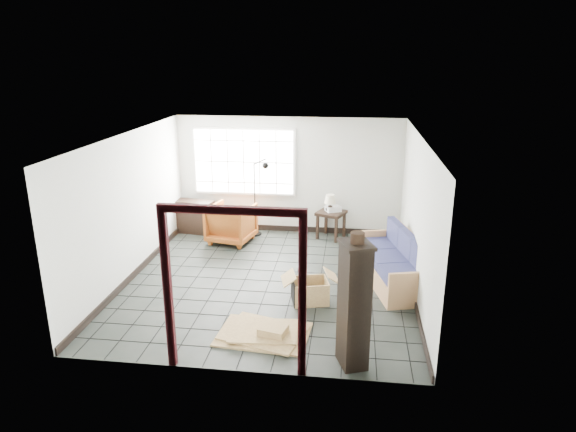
# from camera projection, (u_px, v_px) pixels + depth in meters

# --- Properties ---
(ground) EXTENTS (5.50, 5.50, 0.00)m
(ground) POSITION_uv_depth(u_px,v_px,m) (270.00, 281.00, 9.20)
(ground) COLOR black
(ground) RESTS_ON ground
(room_shell) EXTENTS (5.02, 5.52, 2.61)m
(room_shell) POSITION_uv_depth(u_px,v_px,m) (269.00, 190.00, 8.72)
(room_shell) COLOR silver
(room_shell) RESTS_ON ground
(window_panel) EXTENTS (2.32, 0.08, 1.52)m
(window_panel) POSITION_uv_depth(u_px,v_px,m) (244.00, 162.00, 11.39)
(window_panel) COLOR silver
(window_panel) RESTS_ON ground
(doorway_trim) EXTENTS (1.80, 0.08, 2.20)m
(doorway_trim) POSITION_uv_depth(u_px,v_px,m) (233.00, 271.00, 6.23)
(doorway_trim) COLOR #350C10
(doorway_trim) RESTS_ON ground
(futon_sofa) EXTENTS (1.28, 2.20, 0.92)m
(futon_sofa) POSITION_uv_depth(u_px,v_px,m) (395.00, 264.00, 9.08)
(futon_sofa) COLOR #AE734E
(futon_sofa) RESTS_ON ground
(armchair) EXTENTS (1.03, 0.99, 0.91)m
(armchair) POSITION_uv_depth(u_px,v_px,m) (231.00, 222.00, 11.00)
(armchair) COLOR #8C3D14
(armchair) RESTS_ON ground
(side_table) EXTENTS (0.72, 0.72, 0.61)m
(side_table) POSITION_uv_depth(u_px,v_px,m) (331.00, 216.00, 11.20)
(side_table) COLOR black
(side_table) RESTS_ON ground
(table_lamp) EXTENTS (0.28, 0.28, 0.39)m
(table_lamp) POSITION_uv_depth(u_px,v_px,m) (330.00, 200.00, 11.07)
(table_lamp) COLOR black
(table_lamp) RESTS_ON side_table
(projector) EXTENTS (0.38, 0.35, 0.11)m
(projector) POSITION_uv_depth(u_px,v_px,m) (333.00, 209.00, 11.18)
(projector) COLOR silver
(projector) RESTS_ON side_table
(floor_lamp) EXTENTS (0.50, 0.31, 1.75)m
(floor_lamp) POSITION_uv_depth(u_px,v_px,m) (260.00, 195.00, 11.23)
(floor_lamp) COLOR black
(floor_lamp) RESTS_ON ground
(console_shelf) EXTENTS (1.00, 0.52, 0.74)m
(console_shelf) POSITION_uv_depth(u_px,v_px,m) (193.00, 216.00, 11.62)
(console_shelf) COLOR black
(console_shelf) RESTS_ON ground
(tall_shelf) EXTENTS (0.49, 0.56, 1.70)m
(tall_shelf) POSITION_uv_depth(u_px,v_px,m) (354.00, 304.00, 6.50)
(tall_shelf) COLOR black
(tall_shelf) RESTS_ON ground
(pot) EXTENTS (0.19, 0.19, 0.13)m
(pot) POSITION_uv_depth(u_px,v_px,m) (357.00, 238.00, 6.23)
(pot) COLOR black
(pot) RESTS_ON tall_shelf
(open_box) EXTENTS (1.00, 0.65, 0.52)m
(open_box) POSITION_uv_depth(u_px,v_px,m) (310.00, 291.00, 8.39)
(open_box) COLOR #8C6543
(open_box) RESTS_ON ground
(cardboard_pile) EXTENTS (1.37, 1.12, 0.19)m
(cardboard_pile) POSITION_uv_depth(u_px,v_px,m) (265.00, 332.00, 7.41)
(cardboard_pile) COLOR #8C6543
(cardboard_pile) RESTS_ON ground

